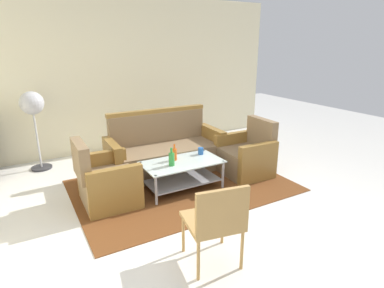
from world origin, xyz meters
TOP-DOWN VIEW (x-y plane):
  - ground_plane at (0.00, 0.00)m, footprint 14.00×14.00m
  - wall_back at (0.00, 3.06)m, footprint 6.52×0.12m
  - rug at (0.15, 0.87)m, footprint 2.98×2.05m
  - couch at (0.16, 1.49)m, footprint 1.81×0.77m
  - armchair_left at (-0.93, 0.90)m, footprint 0.71×0.77m
  - armchair_right at (1.22, 0.78)m, footprint 0.72×0.78m
  - coffee_table at (0.10, 0.79)m, footprint 1.10×0.60m
  - bottle_orange at (0.04, 0.90)m, footprint 0.07×0.07m
  - bottle_green at (-0.09, 0.73)m, footprint 0.08×0.08m
  - cup at (0.48, 0.93)m, footprint 0.08×0.08m
  - pedestal_fan at (-1.56, 2.60)m, footprint 0.36×0.36m
  - wicker_chair at (-0.40, -0.80)m, footprint 0.56×0.56m

SIDE VIEW (x-z plane):
  - ground_plane at x=0.00m, z-range 0.00..0.00m
  - rug at x=0.15m, z-range 0.00..0.01m
  - coffee_table at x=0.10m, z-range 0.07..0.47m
  - armchair_left at x=-0.93m, z-range -0.14..0.71m
  - armchair_right at x=1.22m, z-range -0.14..0.71m
  - couch at x=0.16m, z-range -0.16..0.80m
  - cup at x=0.48m, z-range 0.41..0.51m
  - wicker_chair at x=-0.40m, z-range 0.07..0.91m
  - bottle_orange at x=0.04m, z-range 0.38..0.61m
  - bottle_green at x=-0.09m, z-range 0.38..0.63m
  - pedestal_fan at x=-1.56m, z-range 0.38..1.65m
  - wall_back at x=0.00m, z-range 0.00..2.80m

